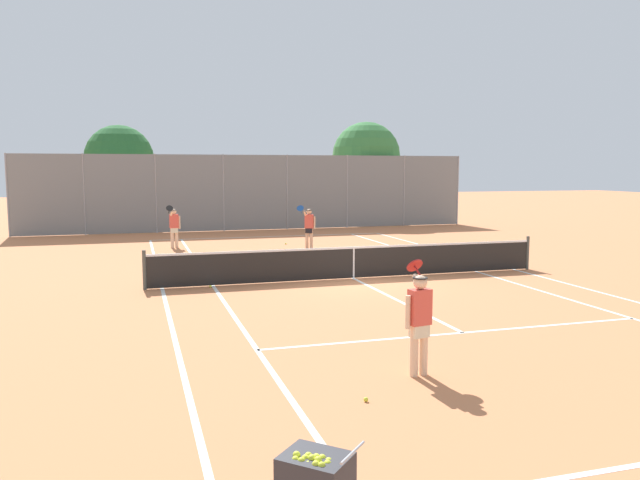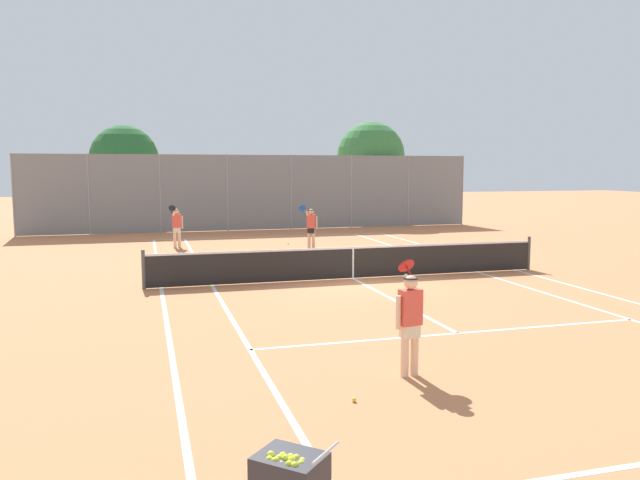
{
  "view_description": "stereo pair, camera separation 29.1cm",
  "coord_description": "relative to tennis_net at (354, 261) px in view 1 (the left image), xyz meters",
  "views": [
    {
      "loc": [
        -6.17,
        -17.13,
        3.24
      ],
      "look_at": [
        -0.59,
        1.5,
        1.0
      ],
      "focal_mm": 35.0,
      "sensor_mm": 36.0,
      "label": 1
    },
    {
      "loc": [
        -5.89,
        -17.21,
        3.24
      ],
      "look_at": [
        -0.59,
        1.5,
        1.0
      ],
      "focal_mm": 35.0,
      "sensor_mm": 36.0,
      "label": 2
    }
  ],
  "objects": [
    {
      "name": "player_far_left",
      "position": [
        -4.61,
        8.82,
        0.42
      ],
      "size": [
        0.6,
        0.79,
        1.77
      ],
      "color": "beige",
      "rests_on": "ground"
    },
    {
      "name": "loose_tennis_ball_3",
      "position": [
        -3.15,
        -9.28,
        -0.48
      ],
      "size": [
        0.07,
        0.07,
        0.07
      ],
      "primitive_type": "sphere",
      "color": "#D1DB33",
      "rests_on": "ground"
    },
    {
      "name": "back_fence",
      "position": [
        0.0,
        15.2,
        1.47
      ],
      "size": [
        23.77,
        0.08,
        3.96
      ],
      "color": "gray",
      "rests_on": "ground"
    },
    {
      "name": "tennis_net",
      "position": [
        0.0,
        0.0,
        0.0
      ],
      "size": [
        12.0,
        0.1,
        1.07
      ],
      "color": "#474C47",
      "rests_on": "ground"
    },
    {
      "name": "player_far_right",
      "position": [
        0.64,
        7.17,
        0.42
      ],
      "size": [
        0.87,
        0.67,
        1.77
      ],
      "color": "#D8A884",
      "rests_on": "ground"
    },
    {
      "name": "loose_tennis_ball_1",
      "position": [
        0.02,
        8.65,
        -0.48
      ],
      "size": [
        0.07,
        0.07,
        0.07
      ],
      "primitive_type": "sphere",
      "color": "#D1DB33",
      "rests_on": "ground"
    },
    {
      "name": "player_near_side",
      "position": [
        -1.96,
        -8.46,
        0.42
      ],
      "size": [
        0.58,
        0.81,
        1.77
      ],
      "color": "beige",
      "rests_on": "ground"
    },
    {
      "name": "court_line_markings",
      "position": [
        0.0,
        0.0,
        -0.51
      ],
      "size": [
        11.1,
        23.9,
        0.01
      ],
      "color": "silver",
      "rests_on": "ground"
    },
    {
      "name": "loose_tennis_ball_0",
      "position": [
        -4.23,
        -0.22,
        -0.48
      ],
      "size": [
        0.07,
        0.07,
        0.07
      ],
      "primitive_type": "sphere",
      "color": "#D1DB33",
      "rests_on": "ground"
    },
    {
      "name": "tree_behind_right",
      "position": [
        7.08,
        17.7,
        3.31
      ],
      "size": [
        4.0,
        4.0,
        5.96
      ],
      "color": "brown",
      "rests_on": "ground"
    },
    {
      "name": "tree_behind_left",
      "position": [
        -6.84,
        18.53,
        3.15
      ],
      "size": [
        3.67,
        3.67,
        5.57
      ],
      "color": "brown",
      "rests_on": "ground"
    },
    {
      "name": "loose_tennis_ball_2",
      "position": [
        4.1,
        3.92,
        -0.48
      ],
      "size": [
        0.07,
        0.07,
        0.07
      ],
      "primitive_type": "sphere",
      "color": "#D1DB33",
      "rests_on": "ground"
    },
    {
      "name": "ground_plane",
      "position": [
        0.0,
        0.0,
        -0.51
      ],
      "size": [
        120.0,
        120.0,
        0.0
      ],
      "primitive_type": "plane",
      "color": "#CC7A4C"
    }
  ]
}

